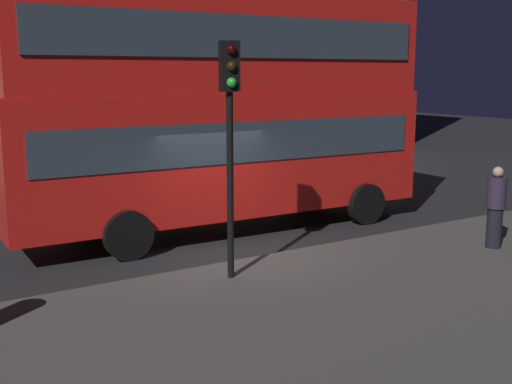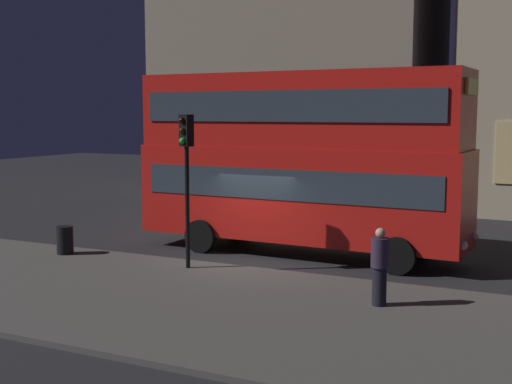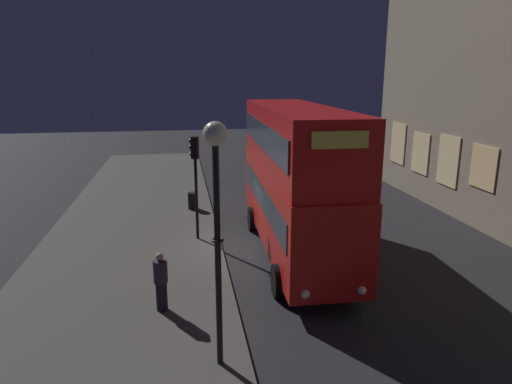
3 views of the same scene
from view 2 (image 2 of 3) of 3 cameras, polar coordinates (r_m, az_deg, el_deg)
name	(u,v)px [view 2 (image 2 of 3)]	position (r m, az deg, el deg)	size (l,w,h in m)	color
ground_plane	(245,263)	(19.62, -0.96, -6.04)	(80.00, 80.00, 0.00)	#232326
sidewalk_slab	(161,298)	(16.00, -8.06, -8.84)	(44.00, 7.12, 0.12)	#4C4944
building_with_clock	(301,3)	(34.55, 3.81, 15.62)	(13.00, 8.21, 19.35)	gray
double_decker_bus	(300,154)	(20.56, 3.72, 3.21)	(10.31, 3.01, 5.52)	red
traffic_light_near_kerb	(186,159)	(18.19, -5.91, 2.82)	(0.38, 0.39, 4.16)	black
pedestrian	(380,266)	(15.08, 10.40, -6.18)	(0.40, 0.40, 1.72)	black
litter_bin	(65,240)	(21.05, -15.83, -3.92)	(0.50, 0.50, 0.83)	black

